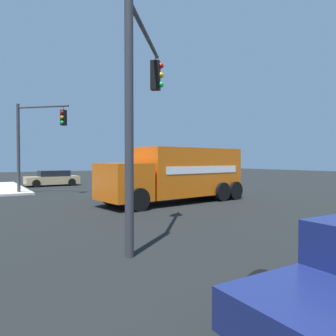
{
  "coord_description": "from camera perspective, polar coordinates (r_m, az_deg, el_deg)",
  "views": [
    {
      "loc": [
        -14.03,
        10.47,
        2.19
      ],
      "look_at": [
        -0.53,
        1.99,
        1.79
      ],
      "focal_mm": 33.57,
      "sensor_mm": 36.0,
      "label": 1
    }
  ],
  "objects": [
    {
      "name": "traffic_light_secondary",
      "position": [
        21.68,
        -23.16,
        5.67
      ],
      "size": [
        2.64,
        2.69,
        5.65
      ],
      "color": "#38383D",
      "rests_on": "sidewalk_corner_far"
    },
    {
      "name": "traffic_light_primary",
      "position": [
        8.43,
        -4.91,
        13.19
      ],
      "size": [
        3.09,
        2.59,
        5.97
      ],
      "color": "#38383D",
      "rests_on": "ground"
    },
    {
      "name": "delivery_truck",
      "position": [
        16.39,
        1.84,
        -1.07
      ],
      "size": [
        3.62,
        8.16,
        2.81
      ],
      "color": "orange",
      "rests_on": "ground"
    },
    {
      "name": "ground_plane",
      "position": [
        17.65,
        4.57,
        -5.69
      ],
      "size": [
        100.0,
        100.0,
        0.0
      ],
      "primitive_type": "plane",
      "color": "black"
    },
    {
      "name": "sedan_tan",
      "position": [
        28.49,
        -20.23,
        -1.79
      ],
      "size": [
        2.08,
        4.32,
        1.31
      ],
      "color": "tan",
      "rests_on": "ground"
    }
  ]
}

